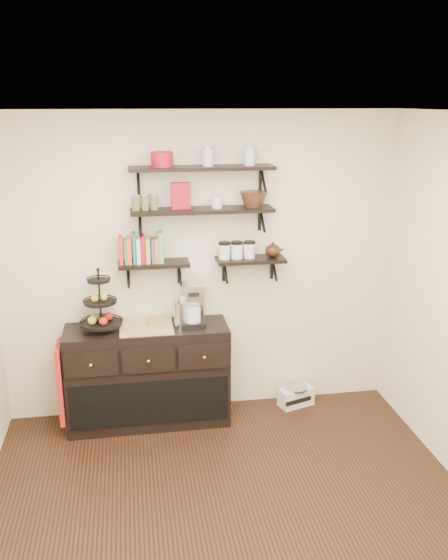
# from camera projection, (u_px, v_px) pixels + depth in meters

# --- Properties ---
(floor) EXTENTS (3.50, 3.50, 0.00)m
(floor) POSITION_uv_depth(u_px,v_px,m) (236.00, 529.00, 3.98)
(floor) COLOR black
(floor) RESTS_ON ground
(ceiling) EXTENTS (3.50, 3.50, 0.02)m
(ceiling) POSITION_uv_depth(u_px,v_px,m) (238.00, 113.00, 3.20)
(ceiling) COLOR white
(ceiling) RESTS_ON back_wall
(back_wall) EXTENTS (3.50, 0.02, 2.70)m
(back_wall) POSITION_uv_depth(u_px,v_px,m) (201.00, 267.00, 5.25)
(back_wall) COLOR white
(back_wall) RESTS_ON ground
(shelf_top) EXTENTS (1.20, 0.27, 0.23)m
(shelf_top) POSITION_uv_depth(u_px,v_px,m) (202.00, 168.00, 4.86)
(shelf_top) COLOR black
(shelf_top) RESTS_ON back_wall
(shelf_mid) EXTENTS (1.20, 0.27, 0.23)m
(shelf_mid) POSITION_uv_depth(u_px,v_px,m) (202.00, 211.00, 4.97)
(shelf_mid) COLOR black
(shelf_mid) RESTS_ON back_wall
(shelf_low_left) EXTENTS (0.60, 0.25, 0.23)m
(shelf_low_left) POSITION_uv_depth(u_px,v_px,m) (154.00, 264.00, 5.05)
(shelf_low_left) COLOR black
(shelf_low_left) RESTS_ON back_wall
(shelf_low_right) EXTENTS (0.60, 0.25, 0.23)m
(shelf_low_right) POSITION_uv_depth(u_px,v_px,m) (250.00, 260.00, 5.18)
(shelf_low_right) COLOR black
(shelf_low_right) RESTS_ON back_wall
(cookbooks) EXTENTS (0.36, 0.15, 0.26)m
(cookbooks) POSITION_uv_depth(u_px,v_px,m) (143.00, 249.00, 4.99)
(cookbooks) COLOR red
(cookbooks) RESTS_ON shelf_low_left
(glass_canisters) EXTENTS (0.32, 0.10, 0.13)m
(glass_canisters) POSITION_uv_depth(u_px,v_px,m) (237.00, 251.00, 5.13)
(glass_canisters) COLOR silver
(glass_canisters) RESTS_ON shelf_low_right
(sideboard) EXTENTS (1.40, 0.50, 0.92)m
(sideboard) POSITION_uv_depth(u_px,v_px,m) (148.00, 375.00, 5.21)
(sideboard) COLOR black
(sideboard) RESTS_ON floor
(fruit_stand) EXTENTS (0.36, 0.36, 0.52)m
(fruit_stand) POSITION_uv_depth(u_px,v_px,m) (101.00, 310.00, 4.97)
(fruit_stand) COLOR black
(fruit_stand) RESTS_ON sideboard
(candle) EXTENTS (0.08, 0.08, 0.08)m
(candle) POSITION_uv_depth(u_px,v_px,m) (154.00, 321.00, 5.07)
(candle) COLOR olive
(candle) RESTS_ON sideboard
(coffee_maker) EXTENTS (0.21, 0.20, 0.38)m
(coffee_maker) POSITION_uv_depth(u_px,v_px,m) (193.00, 304.00, 5.11)
(coffee_maker) COLOR black
(coffee_maker) RESTS_ON sideboard
(thermal_carafe) EXTENTS (0.11, 0.11, 0.22)m
(thermal_carafe) POSITION_uv_depth(u_px,v_px,m) (181.00, 314.00, 5.07)
(thermal_carafe) COLOR silver
(thermal_carafe) RESTS_ON sideboard
(apron) EXTENTS (0.04, 0.29, 0.69)m
(apron) POSITION_uv_depth(u_px,v_px,m) (61.00, 382.00, 4.99)
(apron) COLOR maroon
(apron) RESTS_ON sideboard
(radio) EXTENTS (0.36, 0.27, 0.19)m
(radio) POSITION_uv_depth(u_px,v_px,m) (296.00, 396.00, 5.59)
(radio) COLOR silver
(radio) RESTS_ON floor
(recipe_box) EXTENTS (0.16, 0.06, 0.22)m
(recipe_box) POSITION_uv_depth(u_px,v_px,m) (181.00, 196.00, 4.90)
(recipe_box) COLOR maroon
(recipe_box) RESTS_ON shelf_mid
(walnut_bowl) EXTENTS (0.24, 0.24, 0.13)m
(walnut_bowl) POSITION_uv_depth(u_px,v_px,m) (254.00, 199.00, 5.01)
(walnut_bowl) COLOR black
(walnut_bowl) RESTS_ON shelf_mid
(ramekins) EXTENTS (0.09, 0.09, 0.10)m
(ramekins) POSITION_uv_depth(u_px,v_px,m) (217.00, 202.00, 4.96)
(ramekins) COLOR white
(ramekins) RESTS_ON shelf_mid
(teapot) EXTENTS (0.18, 0.14, 0.14)m
(teapot) POSITION_uv_depth(u_px,v_px,m) (273.00, 249.00, 5.18)
(teapot) COLOR black
(teapot) RESTS_ON shelf_low_right
(red_pot) EXTENTS (0.18, 0.18, 0.12)m
(red_pot) POSITION_uv_depth(u_px,v_px,m) (162.00, 159.00, 4.79)
(red_pot) COLOR maroon
(red_pot) RESTS_ON shelf_top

